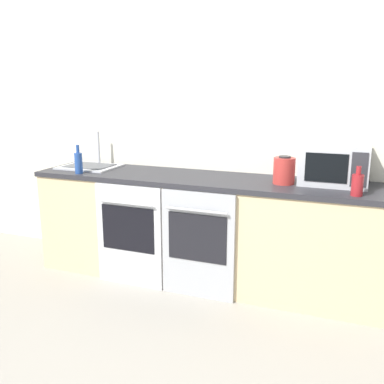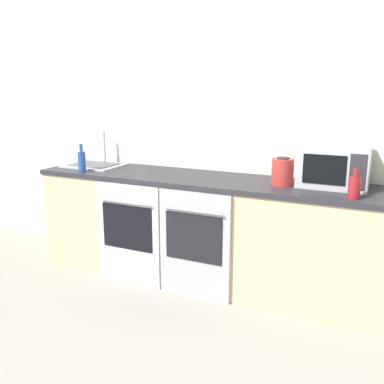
{
  "view_description": "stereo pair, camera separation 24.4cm",
  "coord_description": "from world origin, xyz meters",
  "px_view_note": "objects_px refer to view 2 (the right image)",
  "views": [
    {
      "loc": [
        1.11,
        -1.56,
        1.6
      ],
      "look_at": [
        -0.13,
        1.66,
        0.76
      ],
      "focal_mm": 40.0,
      "sensor_mm": 36.0,
      "label": 1
    },
    {
      "loc": [
        1.34,
        -1.46,
        1.6
      ],
      "look_at": [
        -0.13,
        1.66,
        0.76
      ],
      "focal_mm": 40.0,
      "sensor_mm": 36.0,
      "label": 2
    }
  ],
  "objects_px": {
    "oven_left": "(128,234)",
    "sink": "(95,164)",
    "microwave": "(334,166)",
    "bottle_red": "(354,187)",
    "oven_right": "(194,245)",
    "bottle_blue": "(82,161)",
    "kettle": "(283,172)"
  },
  "relations": [
    {
      "from": "bottle_blue",
      "to": "sink",
      "type": "bearing_deg",
      "value": 105.47
    },
    {
      "from": "oven_left",
      "to": "bottle_blue",
      "type": "height_order",
      "value": "bottle_blue"
    },
    {
      "from": "oven_left",
      "to": "sink",
      "type": "height_order",
      "value": "sink"
    },
    {
      "from": "oven_right",
      "to": "bottle_blue",
      "type": "xyz_separation_m",
      "value": [
        -1.11,
        0.09,
        0.56
      ]
    },
    {
      "from": "kettle",
      "to": "oven_right",
      "type": "bearing_deg",
      "value": -151.55
    },
    {
      "from": "bottle_red",
      "to": "sink",
      "type": "bearing_deg",
      "value": 173.66
    },
    {
      "from": "oven_left",
      "to": "oven_right",
      "type": "height_order",
      "value": "same"
    },
    {
      "from": "microwave",
      "to": "bottle_red",
      "type": "distance_m",
      "value": 0.36
    },
    {
      "from": "oven_left",
      "to": "microwave",
      "type": "bearing_deg",
      "value": 15.44
    },
    {
      "from": "oven_left",
      "to": "microwave",
      "type": "distance_m",
      "value": 1.69
    },
    {
      "from": "bottle_red",
      "to": "kettle",
      "type": "xyz_separation_m",
      "value": [
        -0.52,
        0.2,
        0.02
      ]
    },
    {
      "from": "microwave",
      "to": "kettle",
      "type": "bearing_deg",
      "value": -162.73
    },
    {
      "from": "oven_right",
      "to": "bottle_red",
      "type": "xyz_separation_m",
      "value": [
        1.1,
        0.11,
        0.54
      ]
    },
    {
      "from": "oven_left",
      "to": "sink",
      "type": "xyz_separation_m",
      "value": [
        -0.59,
        0.36,
        0.48
      ]
    },
    {
      "from": "oven_right",
      "to": "sink",
      "type": "bearing_deg",
      "value": 162.91
    },
    {
      "from": "bottle_blue",
      "to": "kettle",
      "type": "bearing_deg",
      "value": 7.45
    },
    {
      "from": "bottle_blue",
      "to": "kettle",
      "type": "distance_m",
      "value": 1.7
    },
    {
      "from": "kettle",
      "to": "sink",
      "type": "height_order",
      "value": "sink"
    },
    {
      "from": "bottle_red",
      "to": "kettle",
      "type": "height_order",
      "value": "kettle"
    },
    {
      "from": "bottle_red",
      "to": "oven_left",
      "type": "bearing_deg",
      "value": -176.26
    },
    {
      "from": "bottle_red",
      "to": "bottle_blue",
      "type": "bearing_deg",
      "value": -179.5
    },
    {
      "from": "oven_left",
      "to": "sink",
      "type": "distance_m",
      "value": 0.84
    },
    {
      "from": "oven_right",
      "to": "bottle_red",
      "type": "height_order",
      "value": "bottle_red"
    },
    {
      "from": "oven_left",
      "to": "bottle_red",
      "type": "height_order",
      "value": "bottle_red"
    },
    {
      "from": "microwave",
      "to": "bottle_red",
      "type": "relative_size",
      "value": 2.43
    },
    {
      "from": "kettle",
      "to": "oven_left",
      "type": "bearing_deg",
      "value": -165.1
    },
    {
      "from": "kettle",
      "to": "bottle_red",
      "type": "bearing_deg",
      "value": -21.15
    },
    {
      "from": "microwave",
      "to": "sink",
      "type": "xyz_separation_m",
      "value": [
        -2.11,
        -0.06,
        -0.14
      ]
    },
    {
      "from": "microwave",
      "to": "bottle_red",
      "type": "bearing_deg",
      "value": -61.03
    },
    {
      "from": "bottle_blue",
      "to": "kettle",
      "type": "relative_size",
      "value": 1.15
    },
    {
      "from": "oven_left",
      "to": "bottle_blue",
      "type": "xyz_separation_m",
      "value": [
        -0.51,
        0.09,
        0.56
      ]
    },
    {
      "from": "oven_right",
      "to": "bottle_red",
      "type": "distance_m",
      "value": 1.23
    }
  ]
}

